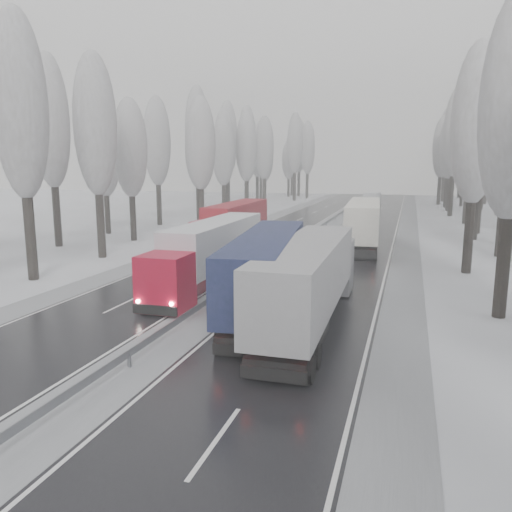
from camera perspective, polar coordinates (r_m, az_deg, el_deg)
The scene contains 53 objects.
ground at distance 17.85m, azimuth -21.18°, elevation -16.63°, with size 260.00×260.00×0.00m, color silver.
carriageway_right at distance 43.31m, azimuth 10.22°, elevation -0.32°, with size 7.50×200.00×0.03m, color black.
carriageway_left at distance 45.73m, azimuth -2.94°, elevation 0.39°, with size 7.50×200.00×0.03m, color black.
median_slush at distance 44.22m, azimuth 3.46°, elevation 0.06°, with size 3.00×200.00×0.04m, color gray.
shoulder_right at distance 43.02m, azimuth 16.78°, elevation -0.66°, with size 2.40×200.00×0.04m, color gray.
shoulder_left at distance 47.64m, azimuth -8.54°, elevation 0.70°, with size 2.40×200.00×0.04m, color gray.
median_guardrail at distance 44.11m, azimuth 3.47°, elevation 0.79°, with size 0.12×200.00×0.76m.
tree_18 at distance 39.66m, azimuth 23.96°, elevation 13.53°, with size 3.60×3.60×16.58m.
tree_20 at distance 48.12m, azimuth 26.89°, elevation 11.92°, with size 3.60×3.60×15.71m.
tree_22 at distance 58.34m, azimuth 24.34°, elevation 11.74°, with size 3.60×3.60×15.86m.
tree_24 at distance 63.99m, azimuth 24.75°, elevation 14.15°, with size 3.60×3.60×20.49m.
tree_26 at distance 74.05m, azimuth 23.40°, elevation 12.76°, with size 3.60×3.60×18.78m.
tree_28 at distance 84.60m, azimuth 21.82°, elevation 12.82°, with size 3.60×3.60×19.62m.
tree_29 at distance 89.35m, azimuth 26.39°, elevation 11.70°, with size 3.60×3.60×18.11m.
tree_30 at distance 94.28m, azimuth 21.45°, elevation 11.82°, with size 3.60×3.60×17.86m.
tree_31 at distance 98.84m, azimuth 24.80°, elevation 11.76°, with size 3.60×3.60×18.58m.
tree_32 at distance 101.76m, azimuth 21.18°, elevation 11.49°, with size 3.60×3.60×17.33m.
tree_33 at distance 105.94m, azimuth 22.69°, elevation 10.28°, with size 3.60×3.60×14.33m.
tree_34 at distance 108.80m, azimuth 20.46°, elevation 11.51°, with size 3.60×3.60×17.63m.
tree_35 at distance 113.63m, azimuth 25.09°, elevation 11.32°, with size 3.60×3.60×18.25m.
tree_36 at distance 118.76m, azimuth 20.90°, elevation 12.13°, with size 3.60×3.60×20.23m.
tree_37 at distance 123.25m, azimuth 24.00°, elevation 10.69°, with size 3.60×3.60×16.37m.
tree_38 at distance 129.35m, azimuth 21.34°, elevation 11.26°, with size 3.60×3.60×17.97m.
tree_39 at distance 133.52m, azimuth 22.41°, elevation 10.65°, with size 3.60×3.60×16.19m.
tree_56 at distance 37.71m, azimuth -25.38°, elevation 15.14°, with size 3.60×3.60×18.12m.
tree_58 at distance 44.87m, azimuth -17.90°, elevation 13.95°, with size 3.60×3.60×17.21m.
tree_59 at distance 52.72m, azimuth -22.45°, elevation 13.89°, with size 3.60×3.60×18.41m.
tree_60 at distance 54.31m, azimuth -14.21°, elevation 11.81°, with size 3.60×3.60×14.84m.
tree_61 at distance 60.76m, azimuth -16.94°, elevation 10.95°, with size 3.60×3.60×13.95m.
tree_62 at distance 61.08m, azimuth -6.36°, elevation 12.57°, with size 3.60×3.60×16.04m.
tree_63 at distance 68.14m, azimuth -11.25°, elevation 12.65°, with size 3.60×3.60×16.88m.
tree_64 at distance 71.02m, azimuth -6.67°, elevation 11.92°, with size 3.60×3.60×15.42m.
tree_65 at distance 75.52m, azimuth -6.74°, elevation 13.78°, with size 3.60×3.60×19.48m.
tree_66 at distance 79.89m, azimuth -3.76°, elevation 11.69°, with size 3.60×3.60×15.23m.
tree_67 at distance 84.16m, azimuth -3.68°, elevation 12.43°, with size 3.60×3.60×17.09m.
tree_68 at distance 85.76m, azimuth -1.12°, elevation 12.22°, with size 3.60×3.60×16.65m.
tree_69 at distance 91.21m, azimuth -3.28°, elevation 13.17°, with size 3.60×3.60×19.35m.
tree_70 at distance 95.32m, azimuth 0.97°, elevation 12.20°, with size 3.60×3.60×17.09m.
tree_71 at distance 100.61m, azimuth -1.04°, elevation 13.01°, with size 3.60×3.60×19.61m.
tree_72 at distance 104.99m, azimuth 1.03°, elevation 11.33°, with size 3.60×3.60×15.11m.
tree_73 at distance 109.67m, azimuth 0.15°, elevation 12.00°, with size 3.60×3.60×17.22m.
tree_74 at distance 114.56m, azimuth 4.48°, elevation 12.68°, with size 3.60×3.60×19.68m.
tree_75 at distance 120.72m, azimuth 0.57°, elevation 12.26°, with size 3.60×3.60×18.60m.
tree_76 at distance 123.50m, azimuth 5.93°, elevation 12.15°, with size 3.60×3.60×18.55m.
tree_77 at distance 128.55m, azimuth 3.76°, elevation 10.90°, with size 3.60×3.60×14.32m.
tree_78 at distance 130.69m, azimuth 4.97°, elevation 12.34°, with size 3.60×3.60×19.55m.
tree_79 at distance 135.15m, azimuth 4.16°, elevation 11.61°, with size 3.60×3.60×17.07m.
truck_grey_tarp at distance 24.71m, azimuth 6.40°, elevation -2.26°, with size 2.93×16.95×4.33m.
truck_blue_box at distance 27.05m, azimuth 1.57°, elevation -1.08°, with size 4.81×17.11×4.35m.
truck_cream_box at distance 49.24m, azimuth 12.22°, elevation 3.98°, with size 3.86×17.80×4.53m.
box_truck_distant at distance 96.60m, azimuth 13.16°, elevation 6.25°, with size 2.77×7.93×2.92m.
truck_red_white at distance 33.38m, azimuth -5.20°, elevation 0.85°, with size 2.81×16.20×4.14m.
truck_red_red at distance 48.72m, azimuth -2.54°, elevation 3.93°, with size 3.00×16.58×4.24m.
Camera 1 is at (10.26, -12.29, 7.88)m, focal length 35.00 mm.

